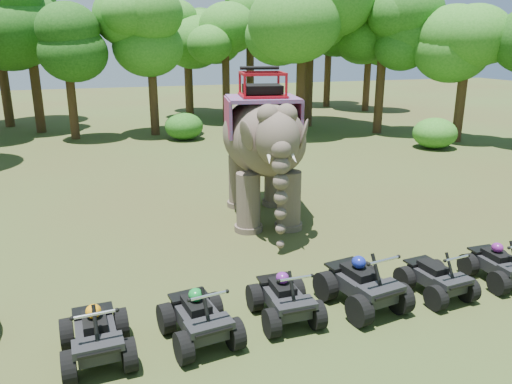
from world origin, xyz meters
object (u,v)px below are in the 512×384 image
atv_0 (95,328)px  atv_1 (199,311)px  atv_3 (363,277)px  atv_5 (500,259)px  atv_2 (285,292)px  atv_4 (437,272)px  elephant (263,146)px

atv_0 → atv_1: (1.86, 0.00, 0.01)m
atv_0 → atv_3: size_ratio=0.92×
atv_3 → atv_5: atv_3 is taller
atv_2 → atv_4: size_ratio=1.05×
elephant → atv_0: elephant is taller
atv_2 → atv_4: bearing=-2.3°
atv_3 → atv_4: 1.82m
elephant → atv_1: bearing=-108.8°
atv_2 → atv_0: bearing=-176.9°
atv_0 → elephant: bearing=46.5°
atv_0 → atv_1: bearing=-3.1°
atv_2 → atv_3: atv_3 is taller
atv_1 → atv_4: bearing=-7.2°
atv_4 → atv_5: bearing=-3.4°
atv_0 → atv_2: 3.68m
atv_0 → atv_5: atv_0 is taller
atv_0 → atv_2: size_ratio=1.03×
atv_1 → atv_2: (1.82, 0.20, -0.02)m
elephant → atv_1: 7.33m
atv_5 → atv_4: bearing=-177.1°
atv_4 → atv_0: bearing=174.7°
elephant → atv_0: (-5.30, -6.24, -1.73)m
atv_1 → atv_2: size_ratio=1.04×
atv_4 → atv_2: bearing=172.0°
atv_0 → atv_4: 7.25m
elephant → atv_1: elephant is taller
elephant → atv_2: elephant is taller
atv_4 → atv_1: bearing=174.9°
atv_2 → elephant: bearing=74.9°
atv_2 → atv_4: 3.58m
atv_0 → atv_5: size_ratio=1.07×
atv_4 → atv_3: bearing=171.1°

